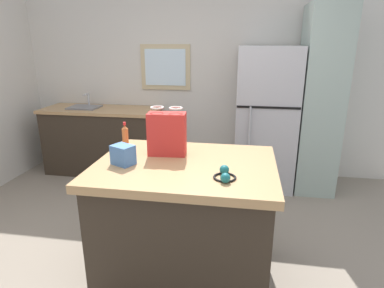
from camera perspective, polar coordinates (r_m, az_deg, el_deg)
name	(u,v)px	position (r m, az deg, el deg)	size (l,w,h in m)	color
ground	(161,274)	(2.80, -5.41, -21.77)	(6.02, 6.02, 0.00)	gray
back_wall	(202,74)	(4.50, 1.74, 12.23)	(5.01, 0.13, 2.71)	silver
kitchen_island	(186,219)	(2.55, -1.14, -13.15)	(1.30, 1.00, 0.94)	#33281E
refrigerator	(266,119)	(4.12, 12.83, 4.38)	(0.72, 0.74, 1.73)	#B7B7BC
tall_cabinet	(319,102)	(4.16, 21.50, 6.90)	(0.46, 0.66, 2.18)	#9EB2A8
sink_counter	(103,140)	(4.70, -15.44, 0.74)	(1.58, 0.62, 1.10)	#33281E
shopping_bag	(167,134)	(2.48, -4.43, 1.84)	(0.30, 0.16, 0.37)	red
small_box	(123,155)	(2.35, -12.05, -1.88)	(0.15, 0.12, 0.14)	#4775B7
bottle	(125,136)	(2.71, -11.67, 1.32)	(0.05, 0.05, 0.22)	#C66633
ear_defenders	(225,175)	(2.09, 5.80, -5.46)	(0.17, 0.20, 0.06)	black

